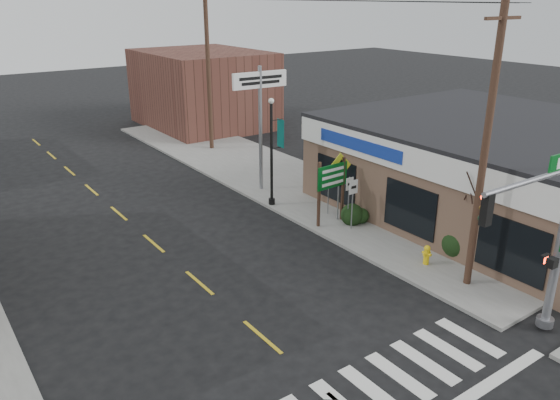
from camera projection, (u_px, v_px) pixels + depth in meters
sidewalk_right at (310, 192)px, 27.94m from camera, size 6.00×38.00×0.13m
center_line at (199, 283)px, 19.26m from camera, size 0.12×56.00×0.01m
thrift_store at (501, 171)px, 24.92m from camera, size 12.00×14.00×4.00m
bldg_distant_right at (203, 89)px, 41.54m from camera, size 8.00×10.00×5.60m
traffic_signal_pole at (552, 231)px, 15.02m from camera, size 4.38×0.37×5.55m
guide_sign at (332, 183)px, 23.33m from camera, size 1.65×0.14×2.89m
fire_hydrant at (427, 254)px, 20.19m from camera, size 0.24×0.24×0.76m
ped_crossing_sign at (339, 175)px, 23.63m from camera, size 1.20×0.08×3.08m
lamp_post at (273, 144)px, 25.12m from camera, size 0.66×0.52×5.08m
dance_center_sign at (260, 97)px, 26.57m from camera, size 2.93×0.18×6.22m
bare_tree at (484, 179)px, 19.16m from camera, size 2.13×2.13×4.26m
shrub_front at (460, 242)px, 20.85m from camera, size 1.41×1.41×1.06m
shrub_back at (352, 215)px, 23.86m from camera, size 1.01×1.01×0.75m
utility_pole_near at (485, 149)px, 17.31m from camera, size 1.63×0.24×9.38m
utility_pole_far at (208, 65)px, 33.80m from camera, size 1.80×0.27×10.37m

